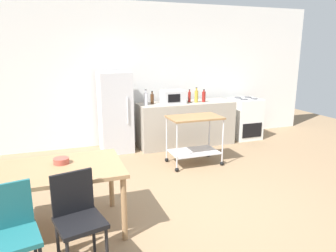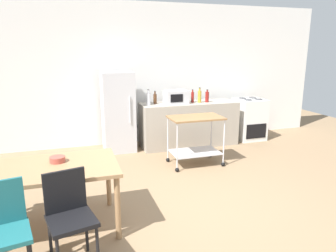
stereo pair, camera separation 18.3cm
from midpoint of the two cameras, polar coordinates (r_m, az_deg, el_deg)
ground_plane at (r=4.12m, az=6.58°, el=-14.78°), size 12.00×12.00×0.00m
back_wall at (r=6.68m, az=-4.47°, el=9.36°), size 8.40×0.12×2.90m
kitchen_counter at (r=6.54m, az=4.62°, el=0.38°), size 2.00×0.64×0.90m
dining_table at (r=3.59m, az=-19.91°, el=-8.21°), size 1.50×0.90×0.75m
chair_black at (r=3.06m, az=-15.85°, el=-15.00°), size 0.48×0.48×0.89m
chair_teal at (r=3.03m, az=-26.23°, el=-16.20°), size 0.47×0.47×0.89m
stove_oven at (r=7.22m, az=15.29°, el=1.22°), size 0.60×0.61×0.92m
refrigerator at (r=6.18m, az=-8.25°, el=2.57°), size 0.60×0.63×1.55m
kitchen_cart at (r=5.40m, az=6.01°, el=-1.19°), size 0.91×0.57×0.85m
bottle_soy_sauce at (r=6.12m, az=-2.74°, el=4.99°), size 0.08×0.08×0.31m
bottle_olive_oil at (r=6.30m, az=-1.54°, el=5.04°), size 0.07×0.07×0.25m
microwave at (r=6.34m, az=2.27°, el=5.32°), size 0.46×0.35×0.26m
bottle_wine at (r=6.47m, az=5.31°, el=5.30°), size 0.06×0.06×0.27m
bottle_vinegar at (r=6.47m, az=6.58°, el=5.40°), size 0.07×0.07×0.31m
bottle_hot_sauce at (r=6.53m, az=7.93°, el=5.30°), size 0.07×0.07×0.26m
fruit_bowl at (r=3.65m, az=-18.16°, el=-5.81°), size 0.17×0.17×0.06m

